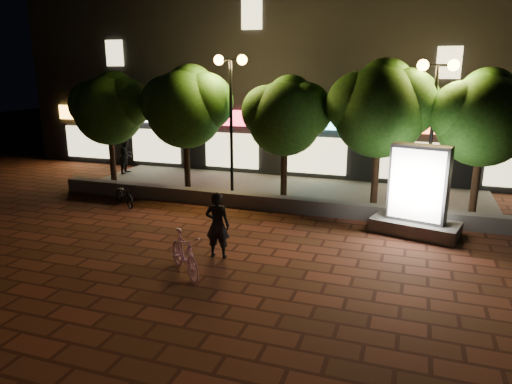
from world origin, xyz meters
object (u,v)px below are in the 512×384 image
at_px(tree_left, 187,104).
at_px(street_lamp_left, 231,90).
at_px(tree_right, 382,106).
at_px(tree_far_right, 486,115).
at_px(street_lamp_right, 435,97).
at_px(rider, 218,225).
at_px(pedestrian, 127,155).
at_px(tree_mid, 287,113).
at_px(tree_far_left, 110,106).
at_px(scooter_pink, 184,254).
at_px(scooter_parked, 124,195).
at_px(ad_kiosk, 417,199).

relative_size(tree_left, street_lamp_left, 0.94).
height_order(tree_left, street_lamp_left, street_lamp_left).
bearing_deg(tree_left, tree_right, 0.00).
bearing_deg(tree_far_right, street_lamp_left, -178.24).
height_order(tree_left, tree_right, tree_right).
distance_m(street_lamp_right, rider, 8.23).
bearing_deg(tree_far_right, pedestrian, 173.33).
bearing_deg(rider, tree_far_right, -143.43).
height_order(tree_left, street_lamp_right, street_lamp_right).
bearing_deg(tree_right, tree_mid, -180.00).
bearing_deg(tree_mid, street_lamp_left, -172.69).
xyz_separation_m(tree_far_left, street_lamp_left, (5.45, -0.26, 0.74)).
distance_m(tree_far_left, scooter_pink, 10.43).
distance_m(tree_left, tree_mid, 4.00).
height_order(street_lamp_right, rider, street_lamp_right).
bearing_deg(scooter_parked, street_lamp_left, -18.50).
distance_m(tree_far_left, rider, 9.74).
distance_m(street_lamp_left, scooter_pink, 7.94).
distance_m(tree_far_right, pedestrian, 14.86).
distance_m(tree_mid, pedestrian, 8.54).
height_order(tree_mid, tree_right, tree_right).
bearing_deg(scooter_pink, tree_mid, 38.93).
bearing_deg(tree_left, rider, -57.32).
distance_m(tree_right, pedestrian, 11.78).
relative_size(tree_right, pedestrian, 3.03).
bearing_deg(rider, ad_kiosk, -148.86).
distance_m(street_lamp_right, scooter_parked, 11.04).
distance_m(tree_mid, scooter_parked, 6.53).
bearing_deg(scooter_pink, scooter_parked, 89.10).
height_order(tree_mid, scooter_parked, tree_mid).
xyz_separation_m(tree_mid, street_lamp_left, (-2.05, -0.26, 0.81)).
distance_m(tree_right, street_lamp_right, 1.70).
distance_m(tree_right, tree_far_right, 3.20).
distance_m(tree_mid, street_lamp_right, 5.00).
distance_m(tree_mid, scooter_pink, 7.72).
height_order(street_lamp_left, ad_kiosk, street_lamp_left).
relative_size(tree_right, rider, 2.89).
distance_m(scooter_pink, scooter_parked, 6.59).
height_order(tree_far_right, pedestrian, tree_far_right).
distance_m(tree_left, scooter_parked, 4.24).
height_order(tree_right, rider, tree_right).
bearing_deg(scooter_parked, tree_far_left, 74.66).
distance_m(tree_far_left, tree_left, 3.51).
relative_size(scooter_pink, pedestrian, 1.06).
bearing_deg(tree_left, street_lamp_left, -7.70).
height_order(street_lamp_right, scooter_pink, street_lamp_right).
distance_m(tree_left, street_lamp_left, 2.05).
height_order(tree_left, scooter_parked, tree_left).
xyz_separation_m(tree_left, tree_far_right, (10.50, -0.00, -0.08)).
bearing_deg(tree_far_left, tree_mid, -0.00).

